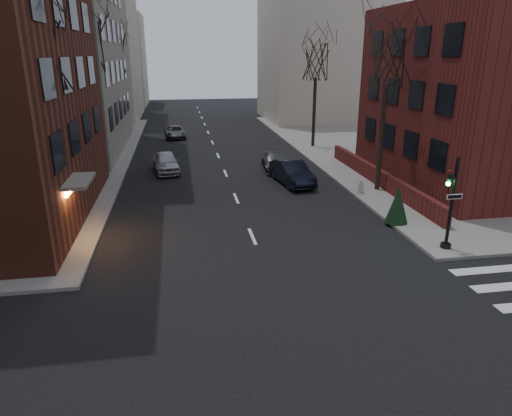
{
  "coord_description": "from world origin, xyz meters",
  "views": [
    {
      "loc": [
        -3.14,
        -7.52,
        8.15
      ],
      "look_at": [
        -0.12,
        10.26,
        2.0
      ],
      "focal_mm": 32.0,
      "sensor_mm": 36.0,
      "label": 1
    }
  ],
  "objects_px": {
    "car_lane_gray": "(275,161)",
    "car_lane_far": "(175,132)",
    "tree_right_a": "(389,55)",
    "sandwich_board": "(358,186)",
    "tree_left_c": "(114,54)",
    "car_lane_silver": "(166,162)",
    "tree_left_a": "(37,45)",
    "streetlamp_far": "(126,93)",
    "streetlamp_near": "(95,120)",
    "tree_right_b": "(316,60)",
    "parked_sedan": "(292,173)",
    "traffic_signal": "(450,209)",
    "tree_left_b": "(87,41)",
    "evergreen_shrub": "(398,205)"
  },
  "relations": [
    {
      "from": "car_lane_gray",
      "to": "car_lane_far",
      "type": "relative_size",
      "value": 1.04
    },
    {
      "from": "tree_right_a",
      "to": "sandwich_board",
      "type": "xyz_separation_m",
      "value": [
        -1.5,
        -0.64,
        -7.46
      ]
    },
    {
      "from": "tree_left_c",
      "to": "tree_right_a",
      "type": "bearing_deg",
      "value": -51.34
    },
    {
      "from": "car_lane_silver",
      "to": "tree_right_a",
      "type": "bearing_deg",
      "value": -35.4
    },
    {
      "from": "tree_left_a",
      "to": "streetlamp_far",
      "type": "xyz_separation_m",
      "value": [
        0.6,
        28.0,
        -4.23
      ]
    },
    {
      "from": "tree_left_a",
      "to": "streetlamp_near",
      "type": "distance_m",
      "value": 9.07
    },
    {
      "from": "tree_right_b",
      "to": "parked_sedan",
      "type": "height_order",
      "value": "tree_right_b"
    },
    {
      "from": "tree_left_a",
      "to": "car_lane_far",
      "type": "distance_m",
      "value": 26.91
    },
    {
      "from": "tree_right_b",
      "to": "parked_sedan",
      "type": "xyz_separation_m",
      "value": [
        -4.8,
        -11.48,
        -6.82
      ]
    },
    {
      "from": "traffic_signal",
      "to": "car_lane_far",
      "type": "height_order",
      "value": "traffic_signal"
    },
    {
      "from": "car_lane_silver",
      "to": "streetlamp_far",
      "type": "bearing_deg",
      "value": 96.68
    },
    {
      "from": "parked_sedan",
      "to": "car_lane_far",
      "type": "distance_m",
      "value": 20.12
    },
    {
      "from": "car_lane_far",
      "to": "streetlamp_far",
      "type": "bearing_deg",
      "value": 145.13
    },
    {
      "from": "tree_left_b",
      "to": "tree_right_a",
      "type": "xyz_separation_m",
      "value": [
        17.6,
        -8.0,
        -0.88
      ]
    },
    {
      "from": "tree_left_b",
      "to": "sandwich_board",
      "type": "xyz_separation_m",
      "value": [
        16.1,
        -8.64,
        -8.34
      ]
    },
    {
      "from": "tree_left_c",
      "to": "streetlamp_far",
      "type": "bearing_deg",
      "value": 73.3
    },
    {
      "from": "car_lane_gray",
      "to": "tree_left_c",
      "type": "bearing_deg",
      "value": 133.59
    },
    {
      "from": "tree_right_b",
      "to": "car_lane_far",
      "type": "xyz_separation_m",
      "value": [
        -12.31,
        7.18,
        -7.0
      ]
    },
    {
      "from": "car_lane_silver",
      "to": "car_lane_far",
      "type": "height_order",
      "value": "car_lane_silver"
    },
    {
      "from": "tree_left_c",
      "to": "tree_left_b",
      "type": "bearing_deg",
      "value": -90.0
    },
    {
      "from": "car_lane_gray",
      "to": "tree_left_b",
      "type": "bearing_deg",
      "value": 177.73
    },
    {
      "from": "traffic_signal",
      "to": "tree_right_b",
      "type": "xyz_separation_m",
      "value": [
        0.86,
        23.01,
        5.68
      ]
    },
    {
      "from": "tree_left_b",
      "to": "streetlamp_far",
      "type": "bearing_deg",
      "value": 87.85
    },
    {
      "from": "tree_left_a",
      "to": "car_lane_far",
      "type": "xyz_separation_m",
      "value": [
        5.29,
        25.18,
        -7.88
      ]
    },
    {
      "from": "car_lane_far",
      "to": "sandwich_board",
      "type": "bearing_deg",
      "value": -67.52
    },
    {
      "from": "tree_right_a",
      "to": "parked_sedan",
      "type": "height_order",
      "value": "tree_right_a"
    },
    {
      "from": "streetlamp_near",
      "to": "car_lane_gray",
      "type": "height_order",
      "value": "streetlamp_near"
    },
    {
      "from": "tree_right_b",
      "to": "car_lane_gray",
      "type": "bearing_deg",
      "value": -123.95
    },
    {
      "from": "tree_left_b",
      "to": "car_lane_far",
      "type": "height_order",
      "value": "tree_left_b"
    },
    {
      "from": "traffic_signal",
      "to": "parked_sedan",
      "type": "bearing_deg",
      "value": 108.87
    },
    {
      "from": "evergreen_shrub",
      "to": "sandwich_board",
      "type": "bearing_deg",
      "value": 90.0
    },
    {
      "from": "car_lane_silver",
      "to": "evergreen_shrub",
      "type": "distance_m",
      "value": 17.18
    },
    {
      "from": "streetlamp_near",
      "to": "parked_sedan",
      "type": "distance_m",
      "value": 12.77
    },
    {
      "from": "traffic_signal",
      "to": "tree_left_a",
      "type": "distance_m",
      "value": 18.66
    },
    {
      "from": "tree_left_a",
      "to": "car_lane_far",
      "type": "height_order",
      "value": "tree_left_a"
    },
    {
      "from": "tree_left_c",
      "to": "evergreen_shrub",
      "type": "height_order",
      "value": "tree_left_c"
    },
    {
      "from": "tree_left_a",
      "to": "streetlamp_far",
      "type": "relative_size",
      "value": 1.63
    },
    {
      "from": "tree_left_b",
      "to": "streetlamp_near",
      "type": "bearing_deg",
      "value": -81.47
    },
    {
      "from": "car_lane_far",
      "to": "sandwich_board",
      "type": "height_order",
      "value": "car_lane_far"
    },
    {
      "from": "tree_left_c",
      "to": "parked_sedan",
      "type": "relative_size",
      "value": 2.1
    },
    {
      "from": "traffic_signal",
      "to": "parked_sedan",
      "type": "relative_size",
      "value": 0.87
    },
    {
      "from": "tree_right_b",
      "to": "parked_sedan",
      "type": "relative_size",
      "value": 1.99
    },
    {
      "from": "tree_left_a",
      "to": "sandwich_board",
      "type": "distance_m",
      "value": 18.25
    },
    {
      "from": "traffic_signal",
      "to": "car_lane_silver",
      "type": "bearing_deg",
      "value": 126.94
    },
    {
      "from": "tree_right_b",
      "to": "sandwich_board",
      "type": "xyz_separation_m",
      "value": [
        -1.5,
        -14.64,
        -7.02
      ]
    },
    {
      "from": "car_lane_gray",
      "to": "sandwich_board",
      "type": "distance_m",
      "value": 7.96
    },
    {
      "from": "tree_left_b",
      "to": "traffic_signal",
      "type": "bearing_deg",
      "value": -45.46
    },
    {
      "from": "tree_left_b",
      "to": "streetlamp_near",
      "type": "relative_size",
      "value": 1.72
    },
    {
      "from": "car_lane_far",
      "to": "traffic_signal",
      "type": "bearing_deg",
      "value": -73.11
    },
    {
      "from": "tree_left_a",
      "to": "car_lane_silver",
      "type": "bearing_deg",
      "value": 67.26
    }
  ]
}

